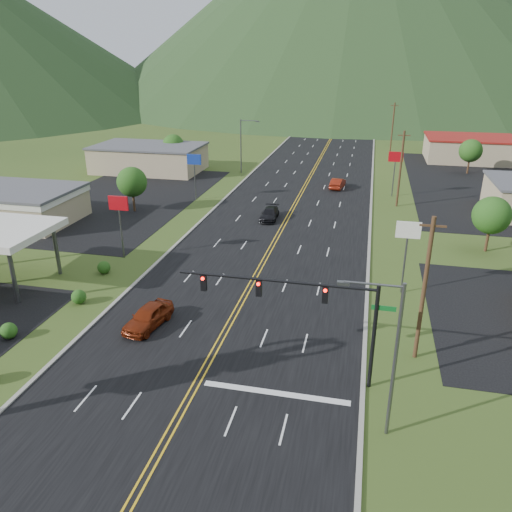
% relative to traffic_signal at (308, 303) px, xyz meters
% --- Properties ---
extents(traffic_signal, '(13.10, 0.43, 7.00)m').
position_rel_traffic_signal_xyz_m(traffic_signal, '(0.00, 0.00, 0.00)').
color(traffic_signal, black).
rests_on(traffic_signal, ground).
extents(streetlight_east, '(3.28, 0.25, 9.00)m').
position_rel_traffic_signal_xyz_m(streetlight_east, '(4.70, -4.00, -0.15)').
color(streetlight_east, '#59595E').
rests_on(streetlight_east, ground).
extents(streetlight_west, '(3.28, 0.25, 9.00)m').
position_rel_traffic_signal_xyz_m(streetlight_west, '(-18.16, 56.00, -0.15)').
color(streetlight_west, '#59595E').
rests_on(streetlight_west, ground).
extents(building_west_mid, '(14.40, 10.40, 4.10)m').
position_rel_traffic_signal_xyz_m(building_west_mid, '(-38.48, 24.00, -3.06)').
color(building_west_mid, tan).
rests_on(building_west_mid, ground).
extents(building_west_far, '(18.40, 11.40, 4.50)m').
position_rel_traffic_signal_xyz_m(building_west_far, '(-34.48, 54.00, -3.07)').
color(building_west_far, tan).
rests_on(building_west_far, ground).
extents(building_east_far, '(16.40, 12.40, 4.50)m').
position_rel_traffic_signal_xyz_m(building_east_far, '(21.52, 76.00, -3.07)').
color(building_east_far, tan).
rests_on(building_east_far, ground).
extents(pole_sign_west_a, '(2.00, 0.18, 6.40)m').
position_rel_traffic_signal_xyz_m(pole_sign_west_a, '(-20.48, 16.00, -0.28)').
color(pole_sign_west_a, '#59595E').
rests_on(pole_sign_west_a, ground).
extents(pole_sign_west_b, '(2.00, 0.18, 6.40)m').
position_rel_traffic_signal_xyz_m(pole_sign_west_b, '(-20.48, 38.00, -0.28)').
color(pole_sign_west_b, '#59595E').
rests_on(pole_sign_west_b, ground).
extents(pole_sign_east_a, '(2.00, 0.18, 6.40)m').
position_rel_traffic_signal_xyz_m(pole_sign_east_a, '(6.52, 14.00, -0.28)').
color(pole_sign_east_a, '#59595E').
rests_on(pole_sign_east_a, ground).
extents(pole_sign_east_b, '(2.00, 0.18, 6.40)m').
position_rel_traffic_signal_xyz_m(pole_sign_east_b, '(6.52, 46.00, -0.28)').
color(pole_sign_east_b, '#59595E').
rests_on(pole_sign_east_b, ground).
extents(tree_west_a, '(3.84, 3.84, 5.82)m').
position_rel_traffic_signal_xyz_m(tree_west_a, '(-26.48, 31.00, -1.44)').
color(tree_west_a, '#382314').
rests_on(tree_west_a, ground).
extents(tree_west_b, '(3.84, 3.84, 5.82)m').
position_rel_traffic_signal_xyz_m(tree_west_b, '(-31.48, 58.00, -1.44)').
color(tree_west_b, '#382314').
rests_on(tree_west_b, ground).
extents(tree_east_a, '(3.84, 3.84, 5.82)m').
position_rel_traffic_signal_xyz_m(tree_east_a, '(15.52, 26.00, -1.44)').
color(tree_east_a, '#382314').
rests_on(tree_east_a, ground).
extents(tree_east_b, '(3.84, 3.84, 5.82)m').
position_rel_traffic_signal_xyz_m(tree_east_b, '(19.52, 64.00, -1.44)').
color(tree_east_b, '#382314').
rests_on(tree_east_b, ground).
extents(utility_pole_a, '(1.60, 0.28, 10.00)m').
position_rel_traffic_signal_xyz_m(utility_pole_a, '(7.02, 4.00, -0.20)').
color(utility_pole_a, '#382314').
rests_on(utility_pole_a, ground).
extents(utility_pole_b, '(1.60, 0.28, 10.00)m').
position_rel_traffic_signal_xyz_m(utility_pole_b, '(7.02, 41.00, -0.20)').
color(utility_pole_b, '#382314').
rests_on(utility_pole_b, ground).
extents(utility_pole_c, '(1.60, 0.28, 10.00)m').
position_rel_traffic_signal_xyz_m(utility_pole_c, '(7.02, 81.00, -0.20)').
color(utility_pole_c, '#382314').
rests_on(utility_pole_c, ground).
extents(utility_pole_d, '(1.60, 0.28, 10.00)m').
position_rel_traffic_signal_xyz_m(utility_pole_d, '(7.02, 121.00, -0.20)').
color(utility_pole_d, '#382314').
rests_on(utility_pole_d, ground).
extents(car_red_near, '(2.75, 5.12, 1.66)m').
position_rel_traffic_signal_xyz_m(car_red_near, '(-12.30, 3.74, -4.50)').
color(car_red_near, maroon).
rests_on(car_red_near, ground).
extents(car_dark_mid, '(2.13, 4.84, 1.38)m').
position_rel_traffic_signal_xyz_m(car_dark_mid, '(-8.54, 31.38, -4.64)').
color(car_dark_mid, black).
rests_on(car_dark_mid, ground).
extents(car_red_far, '(2.24, 4.88, 1.55)m').
position_rel_traffic_signal_xyz_m(car_red_far, '(-1.47, 48.82, -4.55)').
color(car_red_far, maroon).
rests_on(car_red_far, ground).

